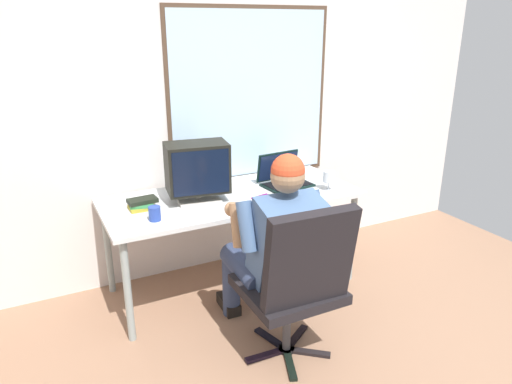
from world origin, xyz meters
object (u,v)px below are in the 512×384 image
wine_glass (329,178)px  coffee_mug (155,214)px  office_chair (298,278)px  laptop (283,176)px  desk (232,203)px  book_stack (142,204)px  person_seated (275,245)px  crt_monitor (197,169)px  cd_case (265,198)px

wine_glass → coffee_mug: size_ratio=1.57×
office_chair → coffee_mug: size_ratio=11.12×
laptop → coffee_mug: size_ratio=4.16×
office_chair → wine_glass: size_ratio=7.09×
desk → book_stack: book_stack is taller
person_seated → crt_monitor: 0.80m
desk → cd_case: (0.17, -0.18, 0.07)m
office_chair → person_seated: bearing=87.4°
wine_glass → cd_case: bearing=175.5°
desk → coffee_mug: (-0.62, -0.21, 0.11)m
cd_case → coffee_mug: (-0.79, -0.03, 0.04)m
person_seated → crt_monitor: size_ratio=2.76×
laptop → office_chair: bearing=-115.3°
crt_monitor → coffee_mug: (-0.37, -0.21, -0.19)m
desk → person_seated: bearing=-92.1°
crt_monitor → book_stack: 0.44m
person_seated → coffee_mug: 0.78m
office_chair → wine_glass: 1.08m
book_stack → coffee_mug: coffee_mug is taller
person_seated → desk: bearing=87.9°
office_chair → laptop: 1.16m
desk → wine_glass: (0.68, -0.22, 0.16)m
person_seated → book_stack: 0.95m
book_stack → cd_case: bearing=-14.1°
person_seated → book_stack: bearing=130.5°
desk → laptop: laptop is taller
person_seated → coffee_mug: size_ratio=13.53×
desk → coffee_mug: bearing=-161.3°
cd_case → coffee_mug: size_ratio=1.82×
person_seated → office_chair: bearing=-92.6°
office_chair → cd_case: bearing=75.3°
desk → office_chair: office_chair is taller
cd_case → book_stack: bearing=165.9°
laptop → book_stack: 1.09m
laptop → wine_glass: laptop is taller
crt_monitor → laptop: bearing=3.7°
crt_monitor → cd_case: bearing=-23.6°
coffee_mug → cd_case: bearing=2.2°
office_chair → laptop: office_chair is taller
crt_monitor → coffee_mug: bearing=-149.7°
wine_glass → cd_case: size_ratio=0.86×
desk → wine_glass: bearing=-17.7°
person_seated → laptop: person_seated is taller
laptop → cd_case: laptop is taller
person_seated → crt_monitor: person_seated is taller
crt_monitor → cd_case: 0.51m
laptop → cd_case: bearing=-140.4°
person_seated → coffee_mug: person_seated is taller
book_stack → person_seated: bearing=-49.5°
book_stack → cd_case: (0.81, -0.20, -0.03)m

